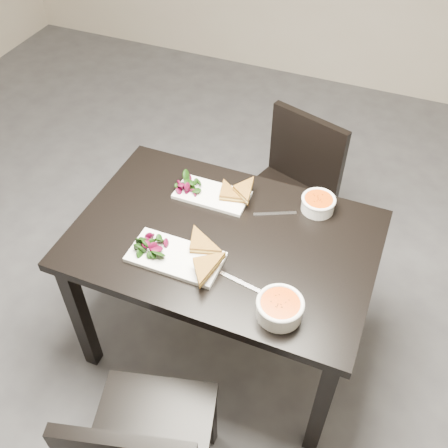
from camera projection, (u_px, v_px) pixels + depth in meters
name	position (u px, v px, depth m)	size (l,w,h in m)	color
ground	(159.00, 290.00, 2.80)	(5.00, 5.00, 0.00)	#47474C
table	(224.00, 253.00, 2.12)	(1.20, 0.80, 0.75)	black
chair_far	(291.00, 187.00, 2.66)	(0.53, 0.53, 0.85)	black
plate_near	(176.00, 257.00, 1.97)	(0.36, 0.18, 0.02)	white
sandwich_near	(192.00, 253.00, 1.93)	(0.18, 0.13, 0.06)	#AC7424
salad_near	(151.00, 244.00, 1.97)	(0.11, 0.10, 0.05)	black
soup_bowl_near	(280.00, 307.00, 1.76)	(0.17, 0.17, 0.07)	white
cutlery_near	(241.00, 283.00, 1.89)	(0.18, 0.02, 0.00)	silver
plate_far	(212.00, 195.00, 2.21)	(0.31, 0.16, 0.02)	white
sandwich_far	(225.00, 195.00, 2.16)	(0.16, 0.12, 0.05)	#AC7424
salad_far	(191.00, 184.00, 2.22)	(0.10, 0.09, 0.04)	black
soup_bowl_far	(318.00, 203.00, 2.14)	(0.14, 0.14, 0.06)	white
cutlery_far	(275.00, 214.00, 2.14)	(0.18, 0.02, 0.00)	silver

